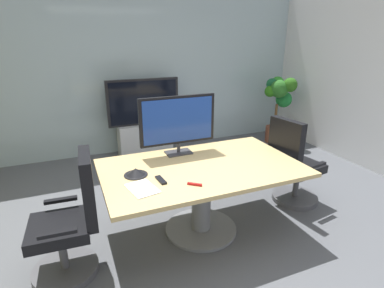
{
  "coord_description": "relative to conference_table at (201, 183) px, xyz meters",
  "views": [
    {
      "loc": [
        -1.12,
        -2.44,
        1.99
      ],
      "look_at": [
        0.05,
        0.37,
        0.9
      ],
      "focal_mm": 28.76,
      "sensor_mm": 36.0,
      "label": 1
    }
  ],
  "objects": [
    {
      "name": "potted_plant",
      "position": [
        2.53,
        2.08,
        0.24
      ],
      "size": [
        0.65,
        0.57,
        1.25
      ],
      "color": "brown",
      "rests_on": "ground"
    },
    {
      "name": "conference_phone",
      "position": [
        -0.65,
        0.04,
        0.22
      ],
      "size": [
        0.22,
        0.22,
        0.07
      ],
      "color": "black",
      "rests_on": "conference_table"
    },
    {
      "name": "office_chair_right",
      "position": [
        1.26,
        0.11,
        -0.11
      ],
      "size": [
        0.63,
        0.61,
        1.09
      ],
      "rotation": [
        0.0,
        0.0,
        1.72
      ],
      "color": "#4C4C51",
      "rests_on": "ground"
    },
    {
      "name": "wall_back_glass_partition",
      "position": [
        -0.05,
        2.76,
        0.86
      ],
      "size": [
        6.3,
        0.1,
        2.85
      ],
      "primitive_type": "cube",
      "color": "#9EB2B7",
      "rests_on": "ground"
    },
    {
      "name": "office_chair_left",
      "position": [
        -1.26,
        -0.12,
        -0.11
      ],
      "size": [
        0.61,
        0.58,
        1.09
      ],
      "rotation": [
        0.0,
        0.0,
        -1.63
      ],
      "color": "#4C4C51",
      "rests_on": "ground"
    },
    {
      "name": "conference_table",
      "position": [
        0.0,
        0.0,
        0.0
      ],
      "size": [
        1.96,
        1.19,
        0.75
      ],
      "color": "tan",
      "rests_on": "ground"
    },
    {
      "name": "tv_monitor",
      "position": [
        -0.09,
        0.42,
        0.54
      ],
      "size": [
        0.84,
        0.18,
        0.64
      ],
      "color": "#333338",
      "rests_on": "conference_table"
    },
    {
      "name": "ground_plane",
      "position": [
        -0.05,
        -0.12,
        -0.56
      ],
      "size": [
        7.3,
        7.3,
        0.0
      ],
      "primitive_type": "plane",
      "color": "#515459"
    },
    {
      "name": "remote_control",
      "position": [
        -0.47,
        -0.16,
        0.19
      ],
      "size": [
        0.06,
        0.17,
        0.02
      ],
      "primitive_type": "cube",
      "rotation": [
        0.0,
        0.0,
        0.09
      ],
      "color": "black",
      "rests_on": "conference_table"
    },
    {
      "name": "wall_display_unit",
      "position": [
        0.02,
        2.4,
        -0.12
      ],
      "size": [
        1.2,
        0.36,
        1.31
      ],
      "color": "#B7BABC",
      "rests_on": "ground"
    },
    {
      "name": "paper_notepad",
      "position": [
        -0.67,
        -0.25,
        0.19
      ],
      "size": [
        0.27,
        0.34,
        0.01
      ],
      "primitive_type": "cube",
      "rotation": [
        0.0,
        0.0,
        0.2
      ],
      "color": "white",
      "rests_on": "conference_table"
    },
    {
      "name": "whiteboard_marker",
      "position": [
        -0.23,
        -0.36,
        0.2
      ],
      "size": [
        0.11,
        0.1,
        0.02
      ],
      "primitive_type": "cube",
      "rotation": [
        0.0,
        0.0,
        -0.68
      ],
      "color": "red",
      "rests_on": "conference_table"
    }
  ]
}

